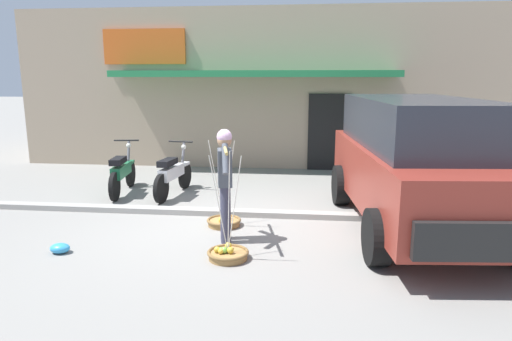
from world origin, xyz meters
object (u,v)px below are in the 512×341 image
Objects in this scene: fruit_vendor at (225,178)px; fruit_basket_right_side at (228,253)px; motorcycle_nearest_shop at (122,173)px; plastic_litter_bag at (60,248)px; motorcycle_second_in_row at (173,174)px; fruit_basket_left_side at (224,221)px; parked_truck at (417,160)px.

fruit_basket_right_side is at bearing -77.86° from fruit_vendor.
motorcycle_nearest_shop reaches higher than plastic_litter_bag.
fruit_basket_right_side is 0.80× the size of motorcycle_second_in_row.
fruit_vendor reaches higher than fruit_basket_left_side.
motorcycle_nearest_shop is 3.35m from plastic_litter_bag.
fruit_vendor is 1.14m from fruit_basket_right_side.
motorcycle_nearest_shop is at bearing 130.84° from fruit_basket_right_side.
fruit_vendor is at bearing 18.37° from plastic_litter_bag.
fruit_basket_right_side is at bearing -62.03° from motorcycle_second_in_row.
plastic_litter_bag is at bearing -161.63° from fruit_vendor.
parked_truck reaches higher than fruit_vendor.
parked_truck is at bearing -16.31° from motorcycle_nearest_shop.
fruit_basket_left_side reaches higher than motorcycle_nearest_shop.
fruit_basket_right_side is 0.29× the size of parked_truck.
fruit_basket_left_side is at bearing 102.34° from fruit_basket_right_side.
motorcycle_nearest_shop is 6.49× the size of plastic_litter_bag.
fruit_vendor reaches higher than plastic_litter_bag.
fruit_basket_left_side is at bearing -36.74° from motorcycle_nearest_shop.
fruit_vendor is 0.34× the size of parked_truck.
fruit_vendor is 3.08m from parked_truck.
plastic_litter_bag is (-2.24, -0.74, -0.91)m from fruit_vendor.
fruit_basket_right_side is 3.39m from parked_truck.
parked_truck is (5.60, -1.64, 0.68)m from motorcycle_nearest_shop.
plastic_litter_bag is (-2.08, -1.43, -0.01)m from fruit_basket_left_side.
fruit_basket_left_side is at bearing -175.69° from parked_truck.
fruit_basket_left_side is at bearing 102.55° from fruit_vendor.
motorcycle_nearest_shop is 1.11m from motorcycle_second_in_row.
plastic_litter_bag is (-5.17, -1.66, -1.06)m from parked_truck.
fruit_vendor is 0.93× the size of motorcycle_second_in_row.
fruit_vendor is 2.99m from motorcycle_second_in_row.
parked_truck is (2.94, 0.92, 0.16)m from fruit_vendor.
motorcycle_second_in_row is (-1.70, 3.19, 0.37)m from fruit_basket_right_side.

